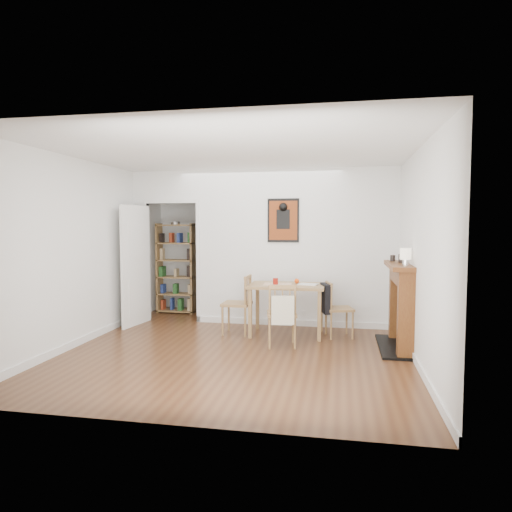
% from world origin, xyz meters
% --- Properties ---
extents(ground, '(5.20, 5.20, 0.00)m').
position_xyz_m(ground, '(0.00, 0.00, 0.00)').
color(ground, '#52311A').
rests_on(ground, ground).
extents(room_shell, '(5.20, 5.20, 5.20)m').
position_xyz_m(room_shell, '(0.10, 1.34, 1.30)').
color(room_shell, silver).
rests_on(room_shell, ground).
extents(dining_table, '(1.14, 0.72, 0.78)m').
position_xyz_m(dining_table, '(0.54, 0.70, 0.68)').
color(dining_table, '#8B6240').
rests_on(dining_table, ground).
extents(chair_left, '(0.47, 0.47, 0.91)m').
position_xyz_m(chair_left, '(-0.23, 0.63, 0.46)').
color(chair_left, '#936B44').
rests_on(chair_left, ground).
extents(chair_right, '(0.56, 0.51, 0.83)m').
position_xyz_m(chair_right, '(1.31, 0.71, 0.43)').
color(chair_right, '#936B44').
rests_on(chair_right, ground).
extents(chair_front, '(0.51, 0.56, 0.88)m').
position_xyz_m(chair_front, '(0.55, 0.05, 0.45)').
color(chair_front, '#936B44').
rests_on(chair_front, ground).
extents(bookshelf, '(0.72, 0.29, 1.71)m').
position_xyz_m(bookshelf, '(-1.75, 2.08, 0.84)').
color(bookshelf, '#8B6240').
rests_on(bookshelf, ground).
extents(fireplace, '(0.45, 1.25, 1.16)m').
position_xyz_m(fireplace, '(2.16, 0.25, 0.62)').
color(fireplace, brown).
rests_on(fireplace, ground).
extents(red_glass, '(0.08, 0.08, 0.10)m').
position_xyz_m(red_glass, '(0.37, 0.64, 0.83)').
color(red_glass, maroon).
rests_on(red_glass, dining_table).
extents(orange_fruit, '(0.07, 0.07, 0.07)m').
position_xyz_m(orange_fruit, '(0.68, 0.85, 0.81)').
color(orange_fruit, '#E2460B').
rests_on(orange_fruit, dining_table).
extents(placemat, '(0.45, 0.35, 0.00)m').
position_xyz_m(placemat, '(0.40, 0.70, 0.78)').
color(placemat, beige).
rests_on(placemat, dining_table).
extents(notebook, '(0.32, 0.26, 0.01)m').
position_xyz_m(notebook, '(0.86, 0.71, 0.78)').
color(notebook, silver).
rests_on(notebook, dining_table).
extents(mantel_lamp, '(0.14, 0.14, 0.22)m').
position_xyz_m(mantel_lamp, '(2.15, -0.10, 1.30)').
color(mantel_lamp, silver).
rests_on(mantel_lamp, fireplace).
extents(ceramic_jar_a, '(0.10, 0.10, 0.12)m').
position_xyz_m(ceramic_jar_a, '(2.17, 0.39, 1.22)').
color(ceramic_jar_a, black).
rests_on(ceramic_jar_a, fireplace).
extents(ceramic_jar_b, '(0.07, 0.07, 0.09)m').
position_xyz_m(ceramic_jar_b, '(2.07, 0.60, 1.20)').
color(ceramic_jar_b, black).
rests_on(ceramic_jar_b, fireplace).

